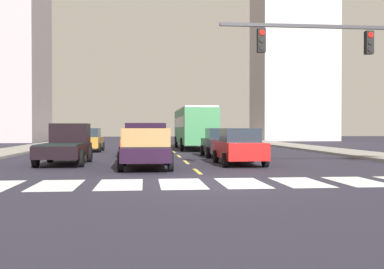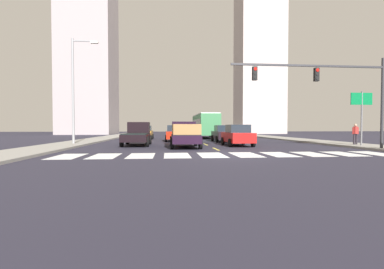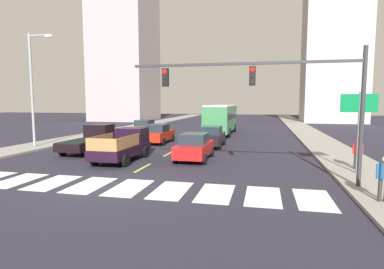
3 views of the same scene
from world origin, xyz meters
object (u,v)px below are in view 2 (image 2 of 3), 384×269
object	(u,v)px
pickup_stakebed	(184,135)
sedan_near_right	(145,132)
direction_sign_green	(362,107)
sedan_mid	(223,134)
pedestrian_waiting	(355,132)
streetlight_left	(75,86)
pickup_dark	(138,134)
sedan_far	(237,135)
traffic_signal_gantry	(334,84)
sedan_near_left	(175,133)
city_bus	(205,124)

from	to	relation	value
pickup_stakebed	sedan_near_right	bearing A→B (deg)	106.66
direction_sign_green	sedan_mid	bearing A→B (deg)	135.73
pedestrian_waiting	streetlight_left	bearing A→B (deg)	20.22
pickup_dark	sedan_mid	distance (m)	9.43
pickup_stakebed	sedan_far	world-z (taller)	pickup_stakebed
pickup_dark	sedan_far	distance (m)	8.33
traffic_signal_gantry	direction_sign_green	xyz separation A→B (m)	(3.90, 2.66, -1.21)
pickup_stakebed	direction_sign_green	size ratio (longest dim) A/B	1.24
sedan_near_left	streetlight_left	size ratio (longest dim) A/B	0.49
sedan_near_left	pedestrian_waiting	distance (m)	16.51
pickup_stakebed	sedan_near_left	bearing A→B (deg)	94.10
sedan_mid	city_bus	bearing A→B (deg)	90.18
pickup_stakebed	pedestrian_waiting	world-z (taller)	pickup_stakebed
sedan_far	direction_sign_green	world-z (taller)	direction_sign_green
city_bus	direction_sign_green	distance (m)	20.82
pickup_dark	sedan_near_left	distance (m)	6.54
city_bus	pedestrian_waiting	distance (m)	20.01
sedan_near_left	sedan_far	bearing A→B (deg)	-57.68
direction_sign_green	streetlight_left	distance (m)	22.88
sedan_near_left	pickup_stakebed	bearing A→B (deg)	-88.32
pickup_stakebed	sedan_near_right	distance (m)	14.80
pedestrian_waiting	sedan_far	bearing A→B (deg)	20.41
pickup_stakebed	pickup_dark	bearing A→B (deg)	147.09
sedan_far	streetlight_left	world-z (taller)	streetlight_left
direction_sign_green	sedan_near_right	bearing A→B (deg)	137.84
sedan_near_right	traffic_signal_gantry	size ratio (longest dim) A/B	0.43
sedan_near_left	pickup_dark	bearing A→B (deg)	-122.17
pickup_stakebed	city_bus	distance (m)	17.59
sedan_far	streetlight_left	xyz separation A→B (m)	(-13.46, 2.17, 4.11)
sedan_near_left	streetlight_left	bearing A→B (deg)	-151.66
traffic_signal_gantry	pedestrian_waiting	size ratio (longest dim) A/B	6.18
sedan_mid	pedestrian_waiting	world-z (taller)	pedestrian_waiting
sedan_mid	direction_sign_green	xyz separation A→B (m)	(8.76, -8.54, 2.17)
sedan_mid	direction_sign_green	bearing A→B (deg)	-46.90
streetlight_left	pedestrian_waiting	world-z (taller)	streetlight_left
sedan_far	traffic_signal_gantry	world-z (taller)	traffic_signal_gantry
sedan_far	sedan_near_left	bearing A→B (deg)	124.64
sedan_near_right	pickup_stakebed	bearing A→B (deg)	-72.55
sedan_far	sedan_near_right	world-z (taller)	same
city_bus	sedan_near_left	size ratio (longest dim) A/B	2.45
sedan_mid	streetlight_left	world-z (taller)	streetlight_left
pedestrian_waiting	sedan_near_right	bearing A→B (deg)	-10.39
pickup_dark	sedan_far	world-z (taller)	pickup_dark
sedan_near_left	sedan_near_right	xyz separation A→B (m)	(-3.61, 6.05, 0.00)
sedan_mid	sedan_near_right	world-z (taller)	same
sedan_near_left	traffic_signal_gantry	size ratio (longest dim) A/B	0.43
sedan_far	sedan_near_left	xyz separation A→B (m)	(-4.90, 7.18, 0.00)
sedan_mid	sedan_near_right	size ratio (longest dim) A/B	1.00
sedan_mid	traffic_signal_gantry	xyz separation A→B (m)	(4.86, -11.19, 3.38)
direction_sign_green	streetlight_left	bearing A→B (deg)	168.20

